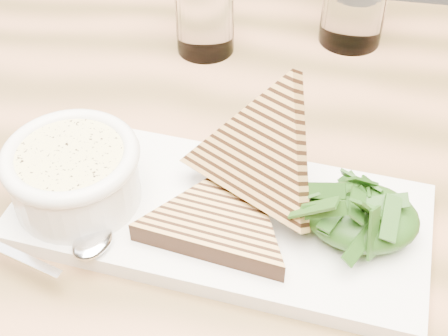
% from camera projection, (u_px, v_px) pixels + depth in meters
% --- Properties ---
extents(table_top, '(1.23, 0.82, 0.04)m').
position_uv_depth(table_top, '(212.00, 202.00, 0.62)').
color(table_top, '#B4784E').
rests_on(table_top, ground).
extents(platter, '(0.39, 0.20, 0.02)m').
position_uv_depth(platter, '(220.00, 215.00, 0.57)').
color(platter, white).
rests_on(platter, table_top).
extents(soup_bowl, '(0.11, 0.11, 0.05)m').
position_uv_depth(soup_bowl, '(75.00, 180.00, 0.56)').
color(soup_bowl, white).
rests_on(soup_bowl, platter).
extents(soup, '(0.10, 0.10, 0.01)m').
position_uv_depth(soup, '(70.00, 157.00, 0.54)').
color(soup, '#F0E28E').
rests_on(soup, soup_bowl).
extents(bowl_rim, '(0.12, 0.12, 0.01)m').
position_uv_depth(bowl_rim, '(70.00, 156.00, 0.54)').
color(bowl_rim, white).
rests_on(bowl_rim, soup_bowl).
extents(sandwich_flat, '(0.18, 0.18, 0.02)m').
position_uv_depth(sandwich_flat, '(221.00, 220.00, 0.54)').
color(sandwich_flat, tan).
rests_on(sandwich_flat, platter).
extents(sandwich_lean, '(0.22, 0.22, 0.18)m').
position_uv_depth(sandwich_lean, '(260.00, 155.00, 0.54)').
color(sandwich_lean, tan).
rests_on(sandwich_lean, sandwich_flat).
extents(salad_base, '(0.10, 0.08, 0.04)m').
position_uv_depth(salad_base, '(362.00, 217.00, 0.53)').
color(salad_base, '#143410').
rests_on(salad_base, platter).
extents(arugula_pile, '(0.11, 0.10, 0.05)m').
position_uv_depth(arugula_pile, '(363.00, 210.00, 0.53)').
color(arugula_pile, '#2A5515').
rests_on(arugula_pile, platter).
extents(spoon_bowl, '(0.04, 0.05, 0.01)m').
position_uv_depth(spoon_bowl, '(93.00, 242.00, 0.53)').
color(spoon_bowl, silver).
rests_on(spoon_bowl, platter).
extents(spoon_handle, '(0.10, 0.04, 0.00)m').
position_uv_depth(spoon_handle, '(10.00, 252.00, 0.52)').
color(spoon_handle, silver).
rests_on(spoon_handle, platter).
extents(glass_near, '(0.07, 0.07, 0.11)m').
position_uv_depth(glass_near, '(205.00, 10.00, 0.75)').
color(glass_near, white).
rests_on(glass_near, table_top).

